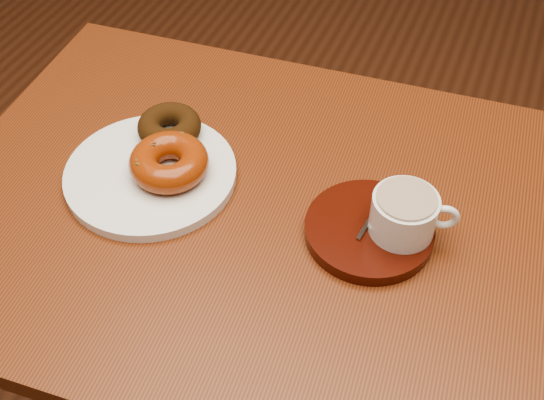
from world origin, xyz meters
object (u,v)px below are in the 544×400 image
at_px(cafe_table, 259,266).
at_px(saucer, 369,230).
at_px(donut_plate, 151,174).
at_px(coffee_cup, 405,214).

height_order(cafe_table, saucer, saucer).
relative_size(donut_plate, saucer, 1.44).
distance_m(donut_plate, saucer, 0.31).
bearing_deg(cafe_table, saucer, -0.99).
bearing_deg(coffee_cup, donut_plate, 169.67).
xyz_separation_m(donut_plate, saucer, (0.31, 0.01, 0.00)).
xyz_separation_m(cafe_table, saucer, (0.15, 0.01, 0.14)).
relative_size(cafe_table, saucer, 5.50).
distance_m(cafe_table, coffee_cup, 0.26).
bearing_deg(coffee_cup, cafe_table, 171.04).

